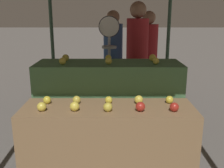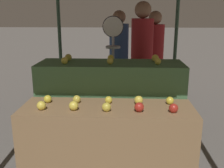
{
  "view_description": "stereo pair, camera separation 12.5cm",
  "coord_description": "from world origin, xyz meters",
  "px_view_note": "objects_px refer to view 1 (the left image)",
  "views": [
    {
      "loc": [
        0.04,
        -2.39,
        1.66
      ],
      "look_at": [
        0.03,
        0.3,
        0.93
      ],
      "focal_mm": 42.0,
      "sensor_mm": 36.0,
      "label": 1
    },
    {
      "loc": [
        0.16,
        -2.39,
        1.66
      ],
      "look_at": [
        0.03,
        0.3,
        0.93
      ],
      "focal_mm": 42.0,
      "sensor_mm": 36.0,
      "label": 2
    }
  ],
  "objects_px": {
    "person_vendor_at_scale": "(138,54)",
    "produce_scale": "(110,49)",
    "person_customer_right": "(149,53)",
    "person_customer_left": "(114,52)"
  },
  "relations": [
    {
      "from": "person_customer_right",
      "to": "person_vendor_at_scale",
      "type": "bearing_deg",
      "value": 92.89
    },
    {
      "from": "person_customer_right",
      "to": "produce_scale",
      "type": "bearing_deg",
      "value": 79.38
    },
    {
      "from": "produce_scale",
      "to": "person_customer_right",
      "type": "distance_m",
      "value": 1.22
    },
    {
      "from": "produce_scale",
      "to": "person_customer_left",
      "type": "bearing_deg",
      "value": 86.56
    },
    {
      "from": "person_vendor_at_scale",
      "to": "produce_scale",
      "type": "bearing_deg",
      "value": 40.15
    },
    {
      "from": "produce_scale",
      "to": "person_customer_left",
      "type": "height_order",
      "value": "person_customer_left"
    },
    {
      "from": "produce_scale",
      "to": "person_customer_left",
      "type": "relative_size",
      "value": 0.95
    },
    {
      "from": "person_customer_right",
      "to": "person_customer_left",
      "type": "bearing_deg",
      "value": 21.76
    },
    {
      "from": "person_vendor_at_scale",
      "to": "person_customer_right",
      "type": "height_order",
      "value": "person_vendor_at_scale"
    },
    {
      "from": "produce_scale",
      "to": "person_customer_left",
      "type": "distance_m",
      "value": 1.03
    }
  ]
}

